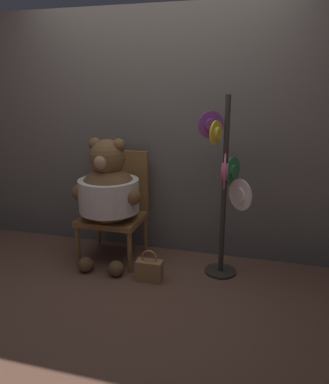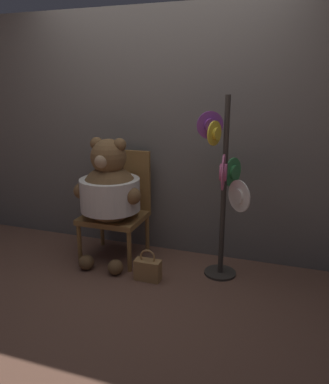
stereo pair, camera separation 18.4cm
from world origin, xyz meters
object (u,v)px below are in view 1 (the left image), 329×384
Objects in this scene: teddy_bear at (108,192)px; hat_display_rack at (225,185)px; chair at (116,204)px; handbag_on_ground at (149,270)px.

teddy_bear is 1.04m from hat_display_rack.
chair is 0.66× the size of hat_display_rack.
teddy_bear is 0.78m from handbag_on_ground.
handbag_on_ground is at bearing -41.26° from chair.
hat_display_rack reaches higher than handbag_on_ground.
handbag_on_ground is (0.46, -0.41, -0.42)m from chair.
teddy_bear is at bearing -86.24° from chair.
chair is 0.75m from handbag_on_ground.
teddy_bear is at bearing -178.33° from hat_display_rack.
hat_display_rack reaches higher than chair.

